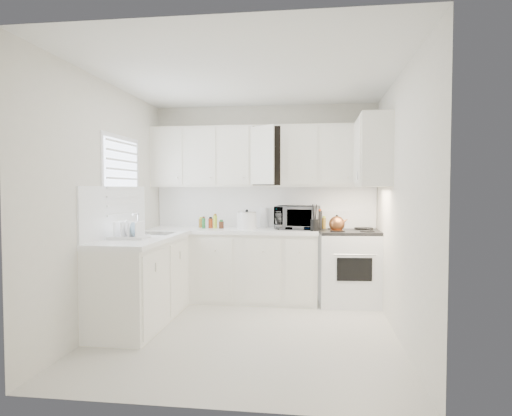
% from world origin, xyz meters
% --- Properties ---
extents(floor, '(3.20, 3.20, 0.00)m').
position_xyz_m(floor, '(0.00, 0.00, 0.00)').
color(floor, silver).
rests_on(floor, ground).
extents(ceiling, '(3.20, 3.20, 0.00)m').
position_xyz_m(ceiling, '(0.00, 0.00, 2.60)').
color(ceiling, white).
rests_on(ceiling, ground).
extents(wall_back, '(3.00, 0.00, 3.00)m').
position_xyz_m(wall_back, '(0.00, 1.60, 1.30)').
color(wall_back, silver).
rests_on(wall_back, ground).
extents(wall_front, '(3.00, 0.00, 3.00)m').
position_xyz_m(wall_front, '(0.00, -1.60, 1.30)').
color(wall_front, silver).
rests_on(wall_front, ground).
extents(wall_left, '(0.00, 3.20, 3.20)m').
position_xyz_m(wall_left, '(-1.50, 0.00, 1.30)').
color(wall_left, silver).
rests_on(wall_left, ground).
extents(wall_right, '(0.00, 3.20, 3.20)m').
position_xyz_m(wall_right, '(1.50, 0.00, 1.30)').
color(wall_right, silver).
rests_on(wall_right, ground).
extents(window_blinds, '(0.06, 0.96, 1.06)m').
position_xyz_m(window_blinds, '(-1.48, 0.35, 1.55)').
color(window_blinds, white).
rests_on(window_blinds, wall_left).
extents(lower_cabinets_back, '(2.22, 0.60, 0.90)m').
position_xyz_m(lower_cabinets_back, '(-0.39, 1.30, 0.45)').
color(lower_cabinets_back, white).
rests_on(lower_cabinets_back, floor).
extents(lower_cabinets_left, '(0.60, 1.60, 0.90)m').
position_xyz_m(lower_cabinets_left, '(-1.20, 0.20, 0.45)').
color(lower_cabinets_left, white).
rests_on(lower_cabinets_left, floor).
extents(countertop_back, '(2.24, 0.64, 0.05)m').
position_xyz_m(countertop_back, '(-0.39, 1.29, 0.93)').
color(countertop_back, white).
rests_on(countertop_back, lower_cabinets_back).
extents(countertop_left, '(0.64, 1.62, 0.05)m').
position_xyz_m(countertop_left, '(-1.19, 0.20, 0.93)').
color(countertop_left, white).
rests_on(countertop_left, lower_cabinets_left).
extents(backsplash_back, '(2.98, 0.02, 0.55)m').
position_xyz_m(backsplash_back, '(0.00, 1.59, 1.23)').
color(backsplash_back, white).
rests_on(backsplash_back, wall_back).
extents(backsplash_left, '(0.02, 1.60, 0.55)m').
position_xyz_m(backsplash_left, '(-1.49, 0.20, 1.23)').
color(backsplash_left, white).
rests_on(backsplash_left, wall_left).
extents(upper_cabinets_back, '(3.00, 0.33, 0.80)m').
position_xyz_m(upper_cabinets_back, '(0.00, 1.44, 1.50)').
color(upper_cabinets_back, white).
rests_on(upper_cabinets_back, wall_back).
extents(upper_cabinets_right, '(0.33, 0.90, 0.80)m').
position_xyz_m(upper_cabinets_right, '(1.33, 0.82, 1.50)').
color(upper_cabinets_right, white).
rests_on(upper_cabinets_right, wall_right).
extents(sink, '(0.42, 0.38, 0.30)m').
position_xyz_m(sink, '(-1.19, 0.55, 1.07)').
color(sink, gray).
rests_on(sink, countertop_left).
extents(stove, '(0.83, 0.70, 1.21)m').
position_xyz_m(stove, '(1.13, 1.31, 0.60)').
color(stove, white).
rests_on(stove, floor).
extents(tea_kettle, '(0.25, 0.21, 0.22)m').
position_xyz_m(tea_kettle, '(0.95, 1.15, 1.05)').
color(tea_kettle, brown).
rests_on(tea_kettle, stove).
extents(frying_pan, '(0.34, 0.46, 0.04)m').
position_xyz_m(frying_pan, '(1.31, 1.47, 0.96)').
color(frying_pan, black).
rests_on(frying_pan, stove).
extents(microwave, '(0.59, 0.38, 0.37)m').
position_xyz_m(microwave, '(0.46, 1.34, 1.13)').
color(microwave, gray).
rests_on(microwave, countertop_back).
extents(rice_cooker, '(0.27, 0.27, 0.25)m').
position_xyz_m(rice_cooker, '(-0.20, 1.27, 1.08)').
color(rice_cooker, white).
rests_on(rice_cooker, countertop_back).
extents(paper_towel, '(0.12, 0.12, 0.27)m').
position_xyz_m(paper_towel, '(0.00, 1.52, 1.08)').
color(paper_towel, white).
rests_on(paper_towel, countertop_back).
extents(utensil_crock, '(0.13, 0.13, 0.35)m').
position_xyz_m(utensil_crock, '(0.68, 1.10, 1.12)').
color(utensil_crock, black).
rests_on(utensil_crock, countertop_back).
extents(dish_rack, '(0.39, 0.30, 0.21)m').
position_xyz_m(dish_rack, '(-1.26, 0.00, 1.05)').
color(dish_rack, white).
rests_on(dish_rack, countertop_left).
extents(spice_left_0, '(0.06, 0.06, 0.13)m').
position_xyz_m(spice_left_0, '(-0.85, 1.42, 1.02)').
color(spice_left_0, olive).
rests_on(spice_left_0, countertop_back).
extents(spice_left_1, '(0.06, 0.06, 0.13)m').
position_xyz_m(spice_left_1, '(-0.78, 1.33, 1.02)').
color(spice_left_1, '#257034').
rests_on(spice_left_1, countertop_back).
extents(spice_left_2, '(0.06, 0.06, 0.13)m').
position_xyz_m(spice_left_2, '(-0.70, 1.42, 1.02)').
color(spice_left_2, '#B03D17').
rests_on(spice_left_2, countertop_back).
extents(spice_left_3, '(0.06, 0.06, 0.13)m').
position_xyz_m(spice_left_3, '(-0.62, 1.33, 1.02)').
color(spice_left_3, '#C7E135').
rests_on(spice_left_3, countertop_back).
extents(spice_left_4, '(0.06, 0.06, 0.13)m').
position_xyz_m(spice_left_4, '(-0.55, 1.42, 1.02)').
color(spice_left_4, '#4E2816').
rests_on(spice_left_4, countertop_back).
extents(sauce_right_0, '(0.06, 0.06, 0.19)m').
position_xyz_m(sauce_right_0, '(0.58, 1.46, 1.05)').
color(sauce_right_0, '#B03D17').
rests_on(sauce_right_0, countertop_back).
extents(sauce_right_1, '(0.06, 0.06, 0.19)m').
position_xyz_m(sauce_right_1, '(0.64, 1.40, 1.05)').
color(sauce_right_1, '#C7E135').
rests_on(sauce_right_1, countertop_back).
extents(sauce_right_2, '(0.06, 0.06, 0.19)m').
position_xyz_m(sauce_right_2, '(0.69, 1.46, 1.05)').
color(sauce_right_2, '#4E2816').
rests_on(sauce_right_2, countertop_back).
extents(sauce_right_3, '(0.06, 0.06, 0.19)m').
position_xyz_m(sauce_right_3, '(0.74, 1.40, 1.05)').
color(sauce_right_3, black).
rests_on(sauce_right_3, countertop_back).
extents(sauce_right_4, '(0.06, 0.06, 0.19)m').
position_xyz_m(sauce_right_4, '(0.80, 1.46, 1.05)').
color(sauce_right_4, olive).
rests_on(sauce_right_4, countertop_back).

